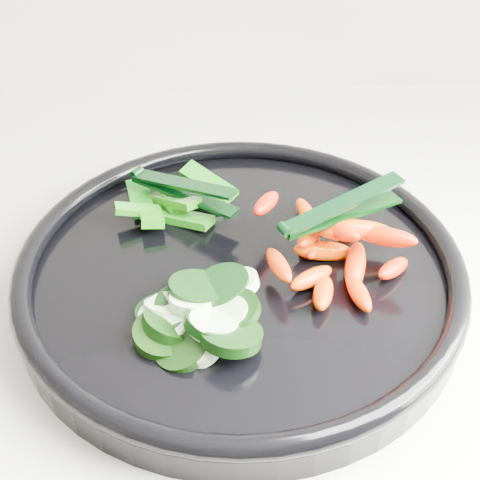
{
  "coord_description": "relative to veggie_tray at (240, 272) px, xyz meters",
  "views": [
    {
      "loc": [
        0.41,
        1.2,
        1.33
      ],
      "look_at": [
        0.43,
        1.62,
        0.99
      ],
      "focal_mm": 50.0,
      "sensor_mm": 36.0,
      "label": 1
    }
  ],
  "objects": [
    {
      "name": "veggie_tray",
      "position": [
        0.0,
        0.0,
        0.0
      ],
      "size": [
        0.4,
        0.4,
        0.04
      ],
      "color": "black",
      "rests_on": "counter"
    },
    {
      "name": "cucumber_pile",
      "position": [
        -0.04,
        -0.06,
        0.01
      ],
      "size": [
        0.11,
        0.11,
        0.04
      ],
      "color": "black",
      "rests_on": "veggie_tray"
    },
    {
      "name": "carrot_pile",
      "position": [
        0.08,
        0.0,
        0.02
      ],
      "size": [
        0.14,
        0.15,
        0.05
      ],
      "color": "#F74E00",
      "rests_on": "veggie_tray"
    },
    {
      "name": "pepper_pile",
      "position": [
        -0.06,
        0.09,
        0.01
      ],
      "size": [
        0.11,
        0.09,
        0.04
      ],
      "color": "#1D700A",
      "rests_on": "veggie_tray"
    },
    {
      "name": "tong_carrot",
      "position": [
        0.08,
        0.01,
        0.05
      ],
      "size": [
        0.11,
        0.06,
        0.02
      ],
      "color": "black",
      "rests_on": "carrot_pile"
    },
    {
      "name": "tong_pepper",
      "position": [
        -0.05,
        0.08,
        0.03
      ],
      "size": [
        0.1,
        0.08,
        0.02
      ],
      "color": "black",
      "rests_on": "pepper_pile"
    }
  ]
}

